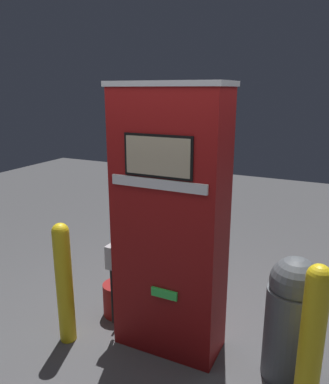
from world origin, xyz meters
name	(u,v)px	position (x,y,z in m)	size (l,w,h in m)	color
ground_plane	(159,357)	(0.00, 0.00, 0.00)	(14.00, 14.00, 0.00)	#4C4C4F
gas_pump	(170,224)	(0.00, 0.21, 1.11)	(0.98, 0.45, 2.21)	maroon
safety_bollard	(64,281)	(-0.83, -0.14, 0.57)	(0.14, 0.14, 1.10)	yellow
trash_bin	(292,318)	(0.98, 0.26, 0.50)	(0.39, 0.39, 0.99)	#51565B
safety_bollard_far	(312,341)	(1.14, -0.10, 0.60)	(0.16, 0.16, 1.13)	yellow
squeegee_bucket	(118,299)	(-0.64, 0.39, 0.16)	(0.30, 0.30, 0.72)	maroon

